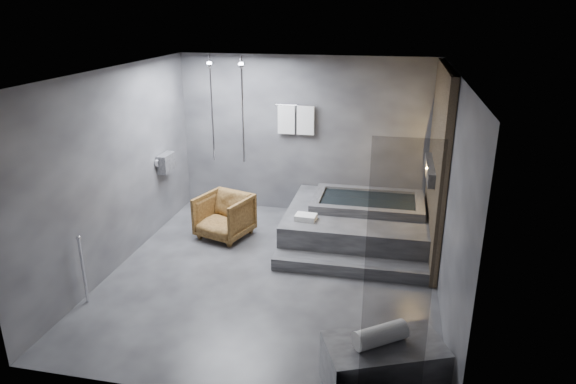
# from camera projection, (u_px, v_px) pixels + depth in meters

# --- Properties ---
(room) EXTENTS (5.00, 5.04, 2.82)m
(room) POSITION_uv_depth(u_px,v_px,m) (305.00, 153.00, 6.81)
(room) COLOR #2A2A2C
(room) RESTS_ON ground
(tub_deck) EXTENTS (2.20, 2.00, 0.50)m
(tub_deck) POSITION_uv_depth(u_px,v_px,m) (357.00, 224.00, 8.30)
(tub_deck) COLOR #2E2E31
(tub_deck) RESTS_ON ground
(tub_step) EXTENTS (2.20, 0.36, 0.18)m
(tub_step) POSITION_uv_depth(u_px,v_px,m) (349.00, 267.00, 7.27)
(tub_step) COLOR #2E2E31
(tub_step) RESTS_ON ground
(concrete_bench) EXTENTS (1.28, 1.00, 0.51)m
(concrete_bench) POSITION_uv_depth(u_px,v_px,m) (383.00, 365.00, 5.02)
(concrete_bench) COLOR #2F2F32
(concrete_bench) RESTS_ON ground
(driftwood_chair) EXTENTS (0.97, 0.98, 0.71)m
(driftwood_chair) POSITION_uv_depth(u_px,v_px,m) (224.00, 216.00, 8.32)
(driftwood_chair) COLOR #3F270F
(driftwood_chair) RESTS_ON ground
(rolled_towel) EXTENTS (0.54, 0.47, 0.19)m
(rolled_towel) POSITION_uv_depth(u_px,v_px,m) (380.00, 335.00, 4.90)
(rolled_towel) COLOR white
(rolled_towel) RESTS_ON concrete_bench
(deck_towel) EXTENTS (0.33, 0.25, 0.08)m
(deck_towel) POSITION_uv_depth(u_px,v_px,m) (306.00, 217.00, 7.80)
(deck_towel) COLOR white
(deck_towel) RESTS_ON tub_deck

